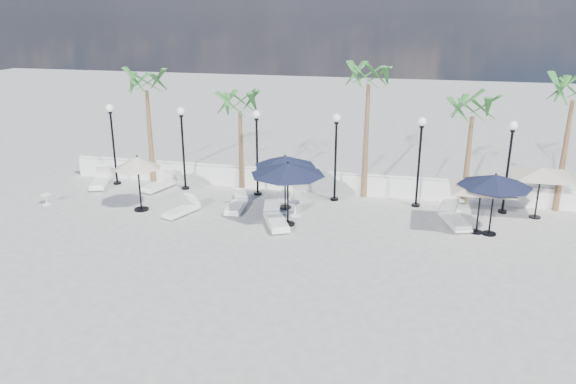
% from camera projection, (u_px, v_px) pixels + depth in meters
% --- Properties ---
extents(ground, '(100.00, 100.00, 0.00)m').
position_uv_depth(ground, '(306.00, 263.00, 18.67)').
color(ground, gray).
rests_on(ground, ground).
extents(balustrade, '(26.00, 0.30, 1.01)m').
position_uv_depth(balustrade, '(338.00, 183.00, 25.45)').
color(balustrade, silver).
rests_on(balustrade, ground).
extents(lamppost_0, '(0.36, 0.36, 3.84)m').
position_uv_depth(lamppost_0, '(112.00, 133.00, 26.11)').
color(lamppost_0, black).
rests_on(lamppost_0, ground).
extents(lamppost_1, '(0.36, 0.36, 3.84)m').
position_uv_depth(lamppost_1, '(182.00, 137.00, 25.37)').
color(lamppost_1, black).
rests_on(lamppost_1, ground).
extents(lamppost_2, '(0.36, 0.36, 3.84)m').
position_uv_depth(lamppost_2, '(257.00, 141.00, 24.63)').
color(lamppost_2, black).
rests_on(lamppost_2, ground).
extents(lamppost_3, '(0.36, 0.36, 3.84)m').
position_uv_depth(lamppost_3, '(336.00, 145.00, 23.88)').
color(lamppost_3, black).
rests_on(lamppost_3, ground).
extents(lamppost_4, '(0.36, 0.36, 3.84)m').
position_uv_depth(lamppost_4, '(420.00, 149.00, 23.14)').
color(lamppost_4, black).
rests_on(lamppost_4, ground).
extents(lamppost_5, '(0.36, 0.36, 3.84)m').
position_uv_depth(lamppost_5, '(510.00, 154.00, 22.40)').
color(lamppost_5, black).
rests_on(lamppost_5, ground).
extents(palm_0, '(2.60, 2.60, 5.50)m').
position_uv_depth(palm_0, '(146.00, 87.00, 25.88)').
color(palm_0, brown).
rests_on(palm_0, ground).
extents(palm_1, '(2.60, 2.60, 4.70)m').
position_uv_depth(palm_1, '(240.00, 108.00, 25.18)').
color(palm_1, brown).
rests_on(palm_1, ground).
extents(palm_2, '(2.60, 2.60, 6.10)m').
position_uv_depth(palm_2, '(369.00, 81.00, 23.53)').
color(palm_2, brown).
rests_on(palm_2, ground).
extents(palm_3, '(2.60, 2.60, 4.90)m').
position_uv_depth(palm_3, '(473.00, 113.00, 22.99)').
color(palm_3, brown).
rests_on(palm_3, ground).
extents(palm_4, '(2.60, 2.60, 5.70)m').
position_uv_depth(palm_4, '(573.00, 97.00, 21.96)').
color(palm_4, brown).
rests_on(palm_4, ground).
extents(lounger_0, '(1.29, 2.19, 0.78)m').
position_uv_depth(lounger_0, '(101.00, 181.00, 26.51)').
color(lounger_0, white).
rests_on(lounger_0, ground).
extents(lounger_1, '(1.18, 2.12, 0.76)m').
position_uv_depth(lounger_1, '(160.00, 184.00, 26.06)').
color(lounger_1, white).
rests_on(lounger_1, ground).
extents(lounger_2, '(1.12, 1.84, 0.66)m').
position_uv_depth(lounger_2, '(182.00, 210.00, 22.90)').
color(lounger_2, white).
rests_on(lounger_2, ground).
extents(lounger_3, '(0.70, 1.69, 0.61)m').
position_uv_depth(lounger_3, '(285.00, 194.00, 24.81)').
color(lounger_3, white).
rests_on(lounger_3, ground).
extents(lounger_4, '(0.75, 1.92, 0.70)m').
position_uv_depth(lounger_4, '(237.00, 205.00, 23.37)').
color(lounger_4, white).
rests_on(lounger_4, ground).
extents(lounger_5, '(1.50, 2.20, 0.79)m').
position_uv_depth(lounger_5, '(276.00, 220.00, 21.71)').
color(lounger_5, white).
rests_on(lounger_5, ground).
extents(lounger_7, '(1.23, 2.14, 0.76)m').
position_uv_depth(lounger_7, '(455.00, 219.00, 21.79)').
color(lounger_7, white).
rests_on(lounger_7, ground).
extents(side_table_0, '(0.46, 0.46, 0.45)m').
position_uv_depth(side_table_0, '(46.00, 198.00, 24.08)').
color(side_table_0, white).
rests_on(side_table_0, ground).
extents(side_table_1, '(0.60, 0.60, 0.58)m').
position_uv_depth(side_table_1, '(295.00, 207.00, 22.79)').
color(side_table_1, white).
rests_on(side_table_1, ground).
extents(side_table_2, '(0.51, 0.51, 0.50)m').
position_uv_depth(side_table_2, '(458.00, 205.00, 23.20)').
color(side_table_2, white).
rests_on(side_table_2, ground).
extents(parasol_navy_left, '(2.90, 2.90, 2.56)m').
position_uv_depth(parasol_navy_left, '(288.00, 169.00, 21.23)').
color(parasol_navy_left, black).
rests_on(parasol_navy_left, ground).
extents(parasol_navy_mid, '(2.60, 2.60, 2.33)m').
position_uv_depth(parasol_navy_mid, '(285.00, 161.00, 23.10)').
color(parasol_navy_mid, black).
rests_on(parasol_navy_mid, ground).
extents(parasol_navy_right, '(2.67, 2.67, 2.39)m').
position_uv_depth(parasol_navy_right, '(495.00, 181.00, 20.35)').
color(parasol_navy_right, black).
rests_on(parasol_navy_right, ground).
extents(parasol_cream_sq_a, '(4.55, 4.55, 2.24)m').
position_uv_depth(parasol_cream_sq_a, '(542.00, 168.00, 22.00)').
color(parasol_cream_sq_a, black).
rests_on(parasol_cream_sq_a, ground).
extents(parasol_cream_sq_b, '(4.48, 4.48, 2.25)m').
position_uv_depth(parasol_cream_sq_b, '(482.00, 180.00, 20.50)').
color(parasol_cream_sq_b, black).
rests_on(parasol_cream_sq_b, ground).
extents(parasol_cream_small, '(1.93, 1.93, 2.37)m').
position_uv_depth(parasol_cream_small, '(137.00, 163.00, 22.85)').
color(parasol_cream_small, black).
rests_on(parasol_cream_small, ground).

